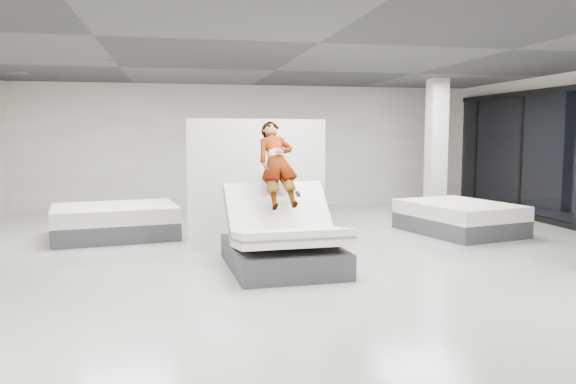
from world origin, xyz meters
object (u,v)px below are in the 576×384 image
Objects in this scene: hero_bed at (283,242)px; remote at (298,194)px; flat_bed_left_far at (115,222)px; column at (436,148)px; divider_panel at (258,183)px; person at (277,181)px; flat_bed_right_far at (459,218)px.

hero_bed reaches higher than remote.
column is at bearing 11.14° from flat_bed_left_far.
column is (4.62, 2.77, 0.51)m from divider_panel.
column is at bearing 38.95° from person.
person is 3.84m from flat_bed_left_far.
divider_panel reaches higher than flat_bed_left_far.
remote reaches higher than flat_bed_right_far.
person is at bearing -45.44° from flat_bed_left_far.
person is 0.61× the size of flat_bed_right_far.
divider_panel is at bearing 98.66° from remote.
column is at bearing 44.27° from hero_bed.
person reaches higher than hero_bed.
column is (4.28, 4.40, 0.52)m from remote.
divider_panel is 0.99× the size of flat_bed_left_far.
person is at bearing -92.81° from divider_panel.
person reaches higher than flat_bed_left_far.
hero_bed is 14.98× the size of remote.
divider_panel is (-0.33, 1.63, 0.02)m from remote.
flat_bed_left_far is (-6.57, 0.80, 0.01)m from flat_bed_right_far.
remote reaches higher than flat_bed_left_far.
hero_bed is 0.86× the size of flat_bed_left_far.
hero_bed is 0.91m from person.
person is (-0.02, 0.33, 0.85)m from hero_bed.
flat_bed_left_far is at bearing 130.66° from remote.
remote is 4.38m from flat_bed_right_far.
column reaches higher than person.
hero_bed reaches higher than flat_bed_right_far.
flat_bed_right_far is (3.96, 1.85, -0.94)m from person.
flat_bed_right_far is at bearing -104.32° from column.
column is (7.13, 1.40, 1.30)m from flat_bed_left_far.
flat_bed_right_far is 6.62m from flat_bed_left_far.
flat_bed_right_far is (3.72, 2.19, -0.78)m from remote.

